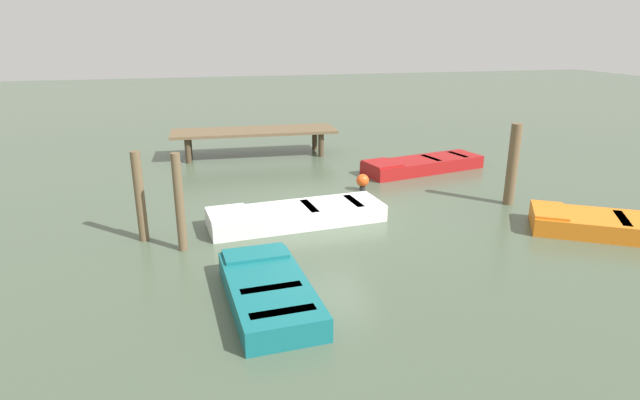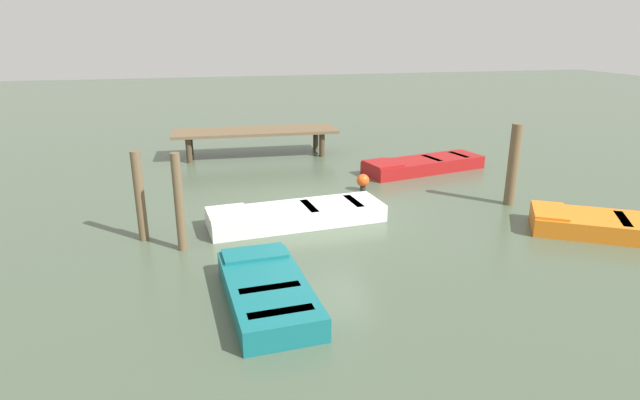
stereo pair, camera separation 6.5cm
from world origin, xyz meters
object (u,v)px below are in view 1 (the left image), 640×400
object	(u,v)px
rowboat_red	(422,164)
rowboat_orange	(608,224)
mooring_piling_mid_right	(513,165)
rowboat_teal	(268,291)
marker_buoy	(363,181)
dock_segment	(254,133)
mooring_piling_near_left	(140,197)
rowboat_white	(295,215)
mooring_piling_far_left	(179,203)

from	to	relation	value
rowboat_red	rowboat_orange	bearing A→B (deg)	93.63
rowboat_orange	mooring_piling_mid_right	xyz separation A→B (m)	(-0.94, 2.39, 0.85)
rowboat_teal	marker_buoy	size ratio (longest dim) A/B	6.13
marker_buoy	rowboat_teal	bearing A→B (deg)	-121.95
dock_segment	mooring_piling_near_left	bearing A→B (deg)	-112.44
dock_segment	marker_buoy	xyz separation A→B (m)	(2.43, -4.98, -0.56)
rowboat_white	marker_buoy	bearing A→B (deg)	-143.60
rowboat_teal	mooring_piling_far_left	world-z (taller)	mooring_piling_far_left
mooring_piling_mid_right	mooring_piling_far_left	xyz separation A→B (m)	(-8.30, -1.03, -0.03)
rowboat_red	marker_buoy	world-z (taller)	marker_buoy
rowboat_red	mooring_piling_near_left	xyz separation A→B (m)	(-8.32, -3.90, 0.77)
dock_segment	rowboat_red	xyz separation A→B (m)	(4.98, -3.41, -0.63)
mooring_piling_mid_right	mooring_piling_far_left	world-z (taller)	mooring_piling_mid_right
rowboat_white	rowboat_orange	bearing A→B (deg)	155.31
marker_buoy	mooring_piling_mid_right	bearing A→B (deg)	-31.62
rowboat_teal	mooring_piling_far_left	distance (m)	3.07
rowboat_white	mooring_piling_mid_right	world-z (taller)	mooring_piling_mid_right
mooring_piling_far_left	rowboat_white	bearing A→B (deg)	20.45
mooring_piling_near_left	rowboat_orange	bearing A→B (deg)	-11.89
rowboat_white	rowboat_red	size ratio (longest dim) A/B	1.01
rowboat_orange	mooring_piling_near_left	world-z (taller)	mooring_piling_near_left
dock_segment	rowboat_teal	world-z (taller)	dock_segment
dock_segment	mooring_piling_far_left	bearing A→B (deg)	-105.19
mooring_piling_near_left	rowboat_red	bearing A→B (deg)	25.09
mooring_piling_mid_right	mooring_piling_near_left	world-z (taller)	mooring_piling_mid_right
rowboat_red	mooring_piling_near_left	world-z (taller)	mooring_piling_near_left
rowboat_white	rowboat_teal	size ratio (longest dim) A/B	1.44
rowboat_white	mooring_piling_mid_right	bearing A→B (deg)	175.18
mooring_piling_far_left	rowboat_orange	bearing A→B (deg)	-8.37
dock_segment	mooring_piling_mid_right	distance (m)	9.11
rowboat_red	marker_buoy	bearing A→B (deg)	19.09
rowboat_orange	mooring_piling_near_left	size ratio (longest dim) A/B	1.76
mooring_piling_far_left	rowboat_teal	bearing A→B (deg)	-61.78
dock_segment	mooring_piling_near_left	xyz separation A→B (m)	(-3.34, -7.31, 0.15)
marker_buoy	rowboat_red	bearing A→B (deg)	31.62
rowboat_white	mooring_piling_near_left	size ratio (longest dim) A/B	2.14
rowboat_teal	rowboat_white	bearing A→B (deg)	-22.05
rowboat_teal	marker_buoy	bearing A→B (deg)	-35.70
rowboat_red	marker_buoy	xyz separation A→B (m)	(-2.55, -1.57, 0.07)
dock_segment	rowboat_teal	bearing A→B (deg)	-93.85
dock_segment	rowboat_red	distance (m)	6.07
mooring_piling_mid_right	dock_segment	bearing A→B (deg)	129.38
mooring_piling_mid_right	rowboat_teal	bearing A→B (deg)	-152.23
mooring_piling_near_left	marker_buoy	distance (m)	6.26
rowboat_orange	mooring_piling_mid_right	bearing A→B (deg)	-37.62
rowboat_teal	marker_buoy	distance (m)	6.71
rowboat_teal	mooring_piling_near_left	bearing A→B (deg)	29.70
rowboat_orange	mooring_piling_near_left	bearing A→B (deg)	18.91
dock_segment	mooring_piling_mid_right	bearing A→B (deg)	-48.49
dock_segment	rowboat_white	bearing A→B (deg)	-87.37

